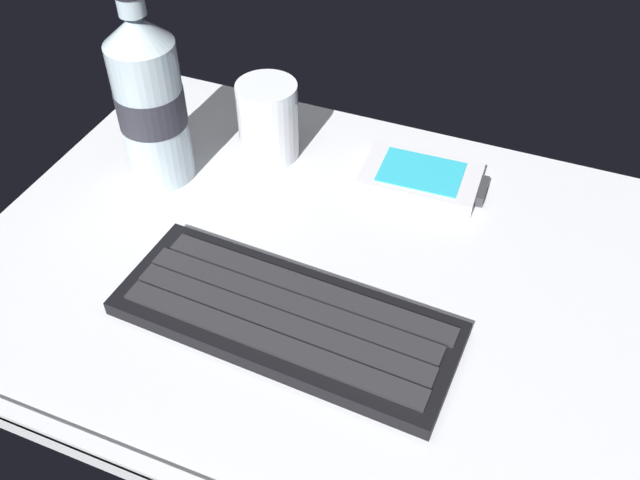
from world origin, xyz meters
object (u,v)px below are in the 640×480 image
object	(u,v)px
keyboard	(290,319)
water_bottle	(150,100)
juice_cup	(268,123)
handheld_device	(422,178)

from	to	relation	value
keyboard	water_bottle	distance (cm)	26.24
juice_cup	water_bottle	xyz separation A→B (cm)	(-8.93, -7.37, 5.10)
keyboard	handheld_device	xyz separation A→B (cm)	(5.02, 22.44, -0.08)
water_bottle	handheld_device	bearing A→B (deg)	18.42
handheld_device	water_bottle	world-z (taller)	water_bottle
handheld_device	keyboard	bearing A→B (deg)	-102.60
handheld_device	water_bottle	xyz separation A→B (cm)	(-25.73, -8.57, 8.28)
keyboard	juice_cup	world-z (taller)	juice_cup
water_bottle	juice_cup	bearing A→B (deg)	39.56
keyboard	juice_cup	xyz separation A→B (cm)	(-11.78, 21.25, 3.10)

